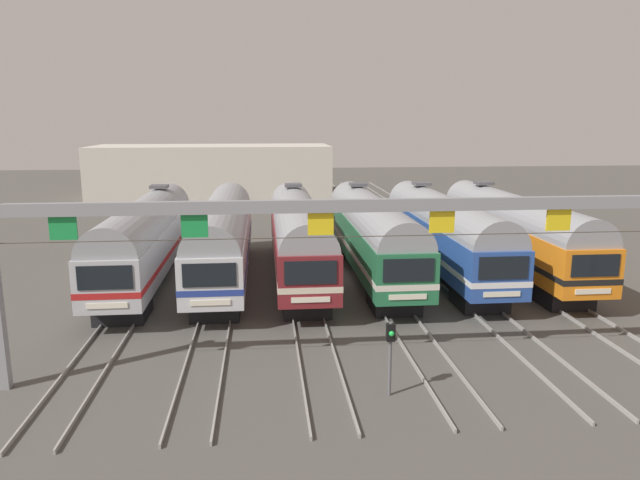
# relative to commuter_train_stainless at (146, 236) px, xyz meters

# --- Properties ---
(ground_plane) EXTENTS (160.00, 160.00, 0.00)m
(ground_plane) POSITION_rel_commuter_train_stainless_xyz_m (10.79, 0.00, -2.69)
(ground_plane) COLOR #4C4944
(track_bed) EXTENTS (23.09, 70.00, 0.15)m
(track_bed) POSITION_rel_commuter_train_stainless_xyz_m (10.79, 17.00, -2.61)
(track_bed) COLOR gray
(track_bed) RESTS_ON ground
(commuter_train_stainless) EXTENTS (2.88, 18.06, 5.05)m
(commuter_train_stainless) POSITION_rel_commuter_train_stainless_xyz_m (0.00, 0.00, 0.00)
(commuter_train_stainless) COLOR #B2B5BA
(commuter_train_stainless) RESTS_ON ground
(commuter_train_silver) EXTENTS (2.88, 18.06, 4.77)m
(commuter_train_silver) POSITION_rel_commuter_train_stainless_xyz_m (4.32, -0.00, -0.00)
(commuter_train_silver) COLOR silver
(commuter_train_silver) RESTS_ON ground
(commuter_train_maroon) EXTENTS (2.88, 18.06, 5.05)m
(commuter_train_maroon) POSITION_rel_commuter_train_stainless_xyz_m (8.64, 0.00, 0.00)
(commuter_train_maroon) COLOR maroon
(commuter_train_maroon) RESTS_ON ground
(commuter_train_green) EXTENTS (2.88, 18.06, 5.05)m
(commuter_train_green) POSITION_rel_commuter_train_stainless_xyz_m (12.95, 0.00, 0.00)
(commuter_train_green) COLOR #236B42
(commuter_train_green) RESTS_ON ground
(commuter_train_blue) EXTENTS (2.88, 18.06, 5.05)m
(commuter_train_blue) POSITION_rel_commuter_train_stainless_xyz_m (17.27, 0.00, 0.00)
(commuter_train_blue) COLOR #284C9E
(commuter_train_blue) RESTS_ON ground
(commuter_train_orange) EXTENTS (2.88, 18.06, 5.05)m
(commuter_train_orange) POSITION_rel_commuter_train_stainless_xyz_m (21.59, 0.00, 0.00)
(commuter_train_orange) COLOR orange
(commuter_train_orange) RESTS_ON ground
(catenary_gantry) EXTENTS (26.83, 0.44, 6.97)m
(catenary_gantry) POSITION_rel_commuter_train_stainless_xyz_m (10.79, -13.50, 2.69)
(catenary_gantry) COLOR gray
(catenary_gantry) RESTS_ON ground
(yard_signal_mast) EXTENTS (0.28, 0.35, 2.60)m
(yard_signal_mast) POSITION_rel_commuter_train_stainless_xyz_m (10.79, -15.33, -0.86)
(yard_signal_mast) COLOR #59595E
(yard_signal_mast) RESTS_ON ground
(maintenance_building) EXTENTS (28.12, 10.00, 6.11)m
(maintenance_building) POSITION_rel_commuter_train_stainless_xyz_m (0.60, 38.89, 0.37)
(maintenance_building) COLOR beige
(maintenance_building) RESTS_ON ground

